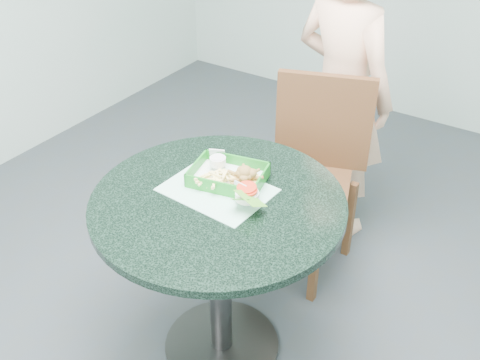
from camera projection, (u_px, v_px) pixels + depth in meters
The scene contains 10 objects.
floor at pixel (222, 345), 2.39m from camera, with size 4.00×5.00×0.02m, color #303335.
cafe_table at pixel (219, 241), 2.06m from camera, with size 0.90×0.90×0.75m.
dining_chair at pixel (310, 163), 2.59m from camera, with size 0.44×0.44×0.93m.
diner_person at pixel (342, 93), 2.69m from camera, with size 0.55×0.36×1.52m, color #F1B793.
placemat at pixel (217, 194), 2.01m from camera, with size 0.37×0.27×0.00m, color #99D9C2.
food_basket at pixel (228, 182), 2.05m from camera, with size 0.26×0.19×0.05m.
crab_sandwich at pixel (243, 182), 1.99m from camera, with size 0.11×0.11×0.07m.
fries_pile at pixel (215, 180), 2.02m from camera, with size 0.10×0.11×0.04m, color #FEE784, non-canonical shape.
sauce_ramekin at pixel (222, 164), 2.08m from camera, with size 0.06×0.06×0.03m.
garnish_cup at pixel (239, 201), 1.91m from camera, with size 0.12×0.12×0.05m.
Camera 1 is at (0.93, -1.28, 1.92)m, focal length 42.00 mm.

